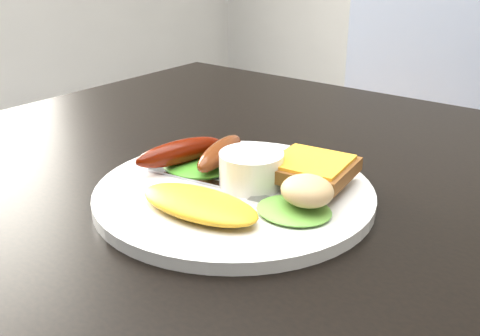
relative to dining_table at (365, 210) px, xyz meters
name	(u,v)px	position (x,y,z in m)	size (l,w,h in m)	color
dining_table	(365,210)	(0.00, 0.00, 0.00)	(1.20, 0.80, 0.04)	black
dining_chair	(381,172)	(-0.29, 0.75, -0.28)	(0.37, 0.37, 0.04)	#A17351
plate	(234,194)	(-0.10, -0.10, 0.03)	(0.29, 0.29, 0.01)	white
lettuce_left	(199,164)	(-0.17, -0.08, 0.04)	(0.09, 0.08, 0.01)	green
lettuce_right	(294,210)	(-0.02, -0.11, 0.04)	(0.07, 0.07, 0.01)	olive
omelette	(199,204)	(-0.10, -0.16, 0.04)	(0.13, 0.06, 0.02)	yellow
sausage_a	(180,152)	(-0.19, -0.09, 0.05)	(0.03, 0.11, 0.03)	#5C1103
sausage_b	(220,153)	(-0.15, -0.07, 0.05)	(0.03, 0.11, 0.03)	brown
ramekin	(251,171)	(-0.09, -0.08, 0.05)	(0.07, 0.07, 0.04)	white
toast_a	(288,172)	(-0.08, -0.04, 0.04)	(0.08, 0.08, 0.01)	brown
toast_b	(312,169)	(-0.04, -0.04, 0.05)	(0.08, 0.08, 0.01)	brown
potato_salad	(307,191)	(-0.02, -0.10, 0.06)	(0.05, 0.05, 0.03)	beige
fork	(201,180)	(-0.14, -0.11, 0.03)	(0.14, 0.01, 0.00)	#ADAFB7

